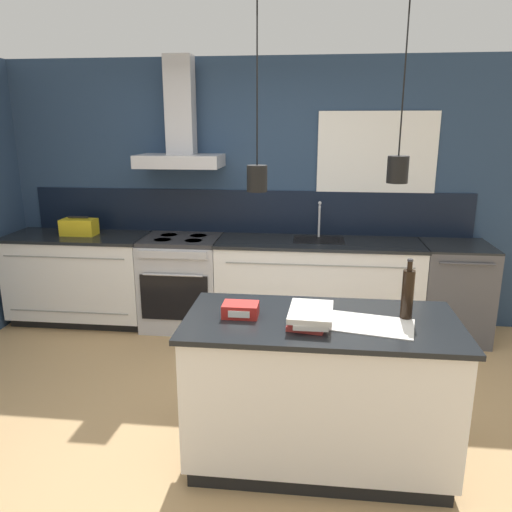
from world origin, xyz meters
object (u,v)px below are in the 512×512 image
at_px(oven_range, 182,282).
at_px(book_stack, 310,316).
at_px(yellow_toolbox, 79,227).
at_px(red_supply_box, 241,310).
at_px(bottle_on_island, 408,294).
at_px(dishwasher, 453,291).

relative_size(oven_range, book_stack, 2.60).
height_order(book_stack, yellow_toolbox, yellow_toolbox).
bearing_deg(book_stack, yellow_toolbox, 138.48).
distance_m(oven_range, yellow_toolbox, 1.16).
relative_size(book_stack, red_supply_box, 1.72).
xyz_separation_m(oven_range, bottle_on_island, (1.81, -1.89, 0.61)).
distance_m(oven_range, bottle_on_island, 2.69).
height_order(oven_range, red_supply_box, red_supply_box).
relative_size(red_supply_box, yellow_toolbox, 0.60).
distance_m(bottle_on_island, book_stack, 0.57).
relative_size(dishwasher, yellow_toolbox, 2.68).
bearing_deg(yellow_toolbox, book_stack, -41.52).
relative_size(bottle_on_island, book_stack, 1.00).
xyz_separation_m(dishwasher, yellow_toolbox, (-3.64, 0.00, 0.54)).
height_order(bottle_on_island, book_stack, bottle_on_island).
relative_size(oven_range, yellow_toolbox, 2.68).
height_order(oven_range, yellow_toolbox, yellow_toolbox).
xyz_separation_m(book_stack, red_supply_box, (-0.40, 0.07, -0.01)).
bearing_deg(oven_range, red_supply_box, -66.03).
height_order(dishwasher, red_supply_box, red_supply_box).
relative_size(bottle_on_island, yellow_toolbox, 1.03).
height_order(bottle_on_island, red_supply_box, bottle_on_island).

